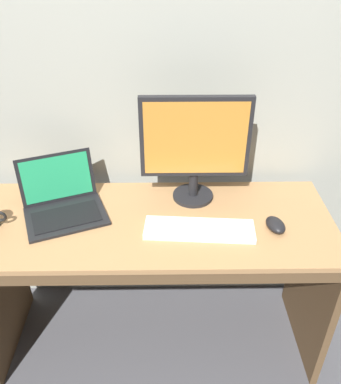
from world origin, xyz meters
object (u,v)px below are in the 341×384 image
(external_monitor, at_px, (195,145))
(computer_mouse, at_px, (275,225))
(laptop_black, at_px, (63,202))
(wired_keyboard, at_px, (199,229))

(external_monitor, relative_size, computer_mouse, 4.47)
(laptop_black, distance_m, wired_keyboard, 0.59)
(laptop_black, bearing_deg, wired_keyboard, -14.66)
(external_monitor, relative_size, wired_keyboard, 1.07)
(external_monitor, xyz_separation_m, computer_mouse, (0.32, -0.22, -0.25))
(laptop_black, bearing_deg, external_monitor, 8.53)
(laptop_black, xyz_separation_m, external_monitor, (0.56, 0.08, 0.22))
(wired_keyboard, bearing_deg, laptop_black, 165.34)
(laptop_black, xyz_separation_m, wired_keyboard, (0.57, -0.15, -0.03))
(external_monitor, bearing_deg, wired_keyboard, -87.35)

